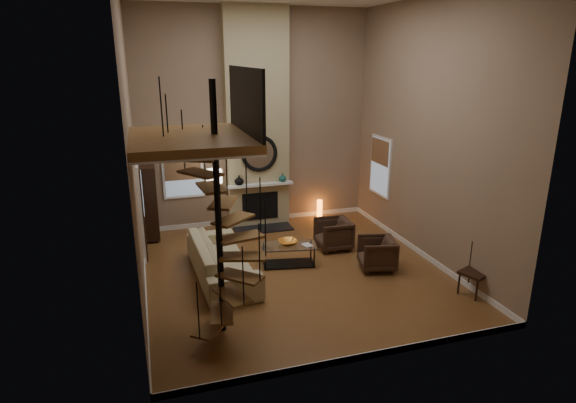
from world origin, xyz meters
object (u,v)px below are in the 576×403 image
object	(u,v)px
sofa	(221,259)
side_chair	(477,268)
armchair_far	(380,253)
accent_lamp	(320,209)
coffee_table	(289,252)
armchair_near	(336,234)
floor_lamp	(214,182)
hutch	(149,201)

from	to	relation	value
sofa	side_chair	xyz separation A→B (m)	(4.48, -2.11, 0.13)
armchair_far	accent_lamp	bearing A→B (deg)	-165.34
armchair_far	coffee_table	bearing A→B (deg)	-99.44
sofa	armchair_near	xyz separation A→B (m)	(2.82, 0.72, -0.04)
coffee_table	side_chair	world-z (taller)	side_chair
side_chair	floor_lamp	bearing A→B (deg)	133.89
coffee_table	accent_lamp	xyz separation A→B (m)	(1.73, 2.70, -0.03)
armchair_near	floor_lamp	world-z (taller)	floor_lamp
sofa	floor_lamp	bearing A→B (deg)	-8.94
hutch	coffee_table	distance (m)	3.78
side_chair	coffee_table	bearing A→B (deg)	142.92
sofa	armchair_far	size ratio (longest dim) A/B	3.58
floor_lamp	armchair_far	bearing A→B (deg)	-43.94
coffee_table	accent_lamp	size ratio (longest dim) A/B	2.42
hutch	floor_lamp	bearing A→B (deg)	-13.17
armchair_far	sofa	bearing A→B (deg)	-86.67
hutch	floor_lamp	size ratio (longest dim) A/B	1.05
side_chair	hutch	bearing A→B (deg)	140.54
hutch	side_chair	bearing A→B (deg)	-39.46
sofa	floor_lamp	xyz separation A→B (m)	(0.26, 2.28, 1.02)
hutch	armchair_near	bearing A→B (deg)	-25.04
hutch	sofa	world-z (taller)	hutch
armchair_near	coffee_table	world-z (taller)	armchair_near
sofa	armchair_far	world-z (taller)	sofa
armchair_near	armchair_far	world-z (taller)	armchair_near
sofa	side_chair	distance (m)	4.95
coffee_table	floor_lamp	xyz separation A→B (m)	(-1.22, 2.12, 1.13)
accent_lamp	armchair_near	bearing A→B (deg)	-100.50
accent_lamp	sofa	bearing A→B (deg)	-138.38
armchair_far	floor_lamp	world-z (taller)	floor_lamp
accent_lamp	side_chair	world-z (taller)	side_chair
armchair_near	floor_lamp	xyz separation A→B (m)	(-2.56, 1.56, 1.06)
side_chair	armchair_near	bearing A→B (deg)	120.41
armchair_near	coffee_table	distance (m)	1.45
coffee_table	floor_lamp	size ratio (longest dim) A/B	0.75
floor_lamp	accent_lamp	distance (m)	3.23
hutch	armchair_far	xyz separation A→B (m)	(4.55, -3.25, -0.60)
armchair_far	coffee_table	size ratio (longest dim) A/B	0.58
armchair_near	accent_lamp	bearing A→B (deg)	171.97
armchair_near	side_chair	size ratio (longest dim) A/B	0.80
accent_lamp	side_chair	bearing A→B (deg)	-75.69
hutch	floor_lamp	world-z (taller)	hutch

